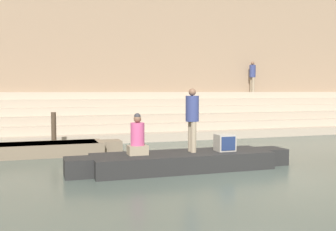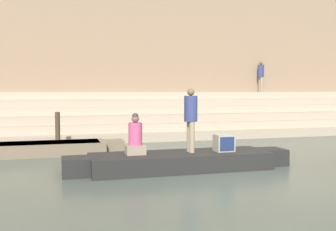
# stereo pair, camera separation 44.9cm
# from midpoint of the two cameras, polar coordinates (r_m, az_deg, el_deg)

# --- Properties ---
(ground_plane) EXTENTS (120.00, 120.00, 0.00)m
(ground_plane) POSITION_cam_midpoint_polar(r_m,az_deg,el_deg) (9.41, 12.02, -9.08)
(ground_plane) COLOR #47544C
(ghat_steps) EXTENTS (36.00, 4.48, 2.00)m
(ghat_steps) POSITION_cam_midpoint_polar(r_m,az_deg,el_deg) (18.60, -3.69, -0.53)
(ghat_steps) COLOR tan
(ghat_steps) RESTS_ON ground
(back_wall) EXTENTS (34.20, 1.28, 7.84)m
(back_wall) POSITION_cam_midpoint_polar(r_m,az_deg,el_deg) (20.78, -5.27, 8.63)
(back_wall) COLOR #937A60
(back_wall) RESTS_ON ground
(rowboat_main) EXTENTS (5.98, 1.51, 0.45)m
(rowboat_main) POSITION_cam_midpoint_polar(r_m,az_deg,el_deg) (10.28, 0.83, -6.57)
(rowboat_main) COLOR black
(rowboat_main) RESTS_ON ground
(person_standing) EXTENTS (0.35, 0.35, 1.67)m
(person_standing) POSITION_cam_midpoint_polar(r_m,az_deg,el_deg) (10.30, 2.29, -0.01)
(person_standing) COLOR gray
(person_standing) RESTS_ON rowboat_main
(person_rowing) EXTENTS (0.49, 0.38, 1.05)m
(person_rowing) POSITION_cam_midpoint_polar(r_m,az_deg,el_deg) (9.94, -5.74, -3.31)
(person_rowing) COLOR gray
(person_rowing) RESTS_ON rowboat_main
(tv_set) EXTENTS (0.48, 0.43, 0.45)m
(tv_set) POSITION_cam_midpoint_polar(r_m,az_deg,el_deg) (10.61, 7.06, -3.93)
(tv_set) COLOR #9E998E
(tv_set) RESTS_ON rowboat_main
(moored_boat_shore) EXTENTS (5.73, 1.25, 0.40)m
(moored_boat_shore) POSITION_cam_midpoint_polar(r_m,az_deg,el_deg) (13.17, -20.26, -4.65)
(moored_boat_shore) COLOR #756651
(moored_boat_shore) RESTS_ON ground
(mooring_post) EXTENTS (0.17, 0.17, 1.32)m
(mooring_post) POSITION_cam_midpoint_polar(r_m,az_deg,el_deg) (14.14, -17.12, -2.22)
(mooring_post) COLOR #473828
(mooring_post) RESTS_ON ground
(person_on_steps) EXTENTS (0.34, 0.34, 1.67)m
(person_on_steps) POSITION_cam_midpoint_polar(r_m,az_deg,el_deg) (22.13, 11.59, 5.85)
(person_on_steps) COLOR gray
(person_on_steps) RESTS_ON ghat_steps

